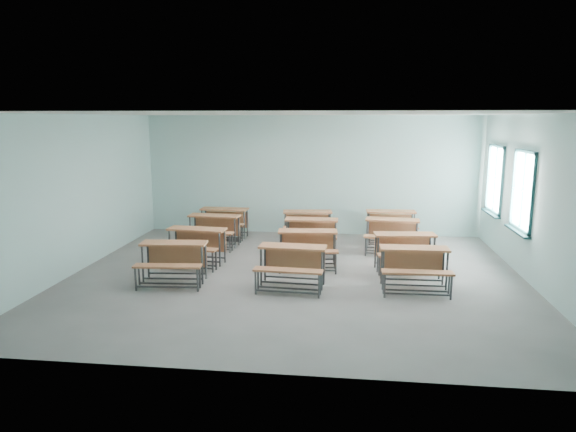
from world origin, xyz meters
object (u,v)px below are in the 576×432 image
object	(u,v)px
desk_unit_r1c1	(308,243)
desk_unit_r2c0	(213,226)
desk_unit_r3c0	(223,219)
desk_unit_r0c0	(173,257)
desk_unit_r2c2	(392,230)
desk_unit_r0c1	(292,261)
desk_unit_r3c1	(308,221)
desk_unit_r1c2	(406,247)
desk_unit_r0c2	(415,262)
desk_unit_r3c2	(391,221)
desk_unit_r1c0	(195,241)
desk_unit_r2c1	(311,230)

from	to	relation	value
desk_unit_r1c1	desk_unit_r2c0	size ratio (longest dim) A/B	1.01
desk_unit_r1c1	desk_unit_r3c0	xyz separation A→B (m)	(-2.42, 2.45, 0.00)
desk_unit_r0c0	desk_unit_r2c2	distance (m)	5.19
desk_unit_r0c1	desk_unit_r3c0	world-z (taller)	same
desk_unit_r2c2	desk_unit_r0c1	bearing A→B (deg)	-120.24
desk_unit_r1c1	desk_unit_r3c1	size ratio (longest dim) A/B	0.98
desk_unit_r1c1	desk_unit_r3c0	distance (m)	3.44
desk_unit_r1c2	desk_unit_r1c1	bearing A→B (deg)	172.31
desk_unit_r0c2	desk_unit_r3c2	size ratio (longest dim) A/B	0.99
desk_unit_r1c0	desk_unit_r3c0	size ratio (longest dim) A/B	1.03
desk_unit_r3c0	desk_unit_r0c2	bearing A→B (deg)	-37.20
desk_unit_r0c1	desk_unit_r0c2	size ratio (longest dim) A/B	1.03
desk_unit_r1c1	desk_unit_r3c1	distance (m)	2.33
desk_unit_r0c0	desk_unit_r3c2	world-z (taller)	same
desk_unit_r3c1	desk_unit_r3c2	size ratio (longest dim) A/B	1.05
desk_unit_r0c0	desk_unit_r2c1	world-z (taller)	same
desk_unit_r2c0	desk_unit_r2c2	distance (m)	4.31
desk_unit_r0c2	desk_unit_r2c2	world-z (taller)	same
desk_unit_r0c0	desk_unit_r0c1	world-z (taller)	same
desk_unit_r1c0	desk_unit_r0c2	bearing A→B (deg)	-8.87
desk_unit_r0c2	desk_unit_r2c1	size ratio (longest dim) A/B	1.01
desk_unit_r3c2	desk_unit_r1c0	bearing A→B (deg)	-150.71
desk_unit_r1c0	desk_unit_r3c0	distance (m)	2.52
desk_unit_r0c1	desk_unit_r3c1	world-z (taller)	same
desk_unit_r1c1	desk_unit_r2c2	size ratio (longest dim) A/B	1.00
desk_unit_r1c1	desk_unit_r2c0	xyz separation A→B (m)	(-2.45, 1.49, 0.00)
desk_unit_r0c1	desk_unit_r1c0	world-z (taller)	same
desk_unit_r3c0	desk_unit_r1c0	bearing A→B (deg)	-88.01
desk_unit_r2c1	desk_unit_r2c2	world-z (taller)	same
desk_unit_r1c1	desk_unit_r2c2	xyz separation A→B (m)	(1.87, 1.49, 0.00)
desk_unit_r0c2	desk_unit_r2c0	xyz separation A→B (m)	(-4.51, 2.71, 0.00)
desk_unit_r0c1	desk_unit_r2c1	world-z (taller)	same
desk_unit_r0c2	desk_unit_r1c1	size ratio (longest dim) A/B	0.96
desk_unit_r3c1	desk_unit_r2c2	bearing A→B (deg)	-29.27
desk_unit_r1c2	desk_unit_r2c1	world-z (taller)	same
desk_unit_r0c1	desk_unit_r0c0	bearing A→B (deg)	-176.76
desk_unit_r1c1	desk_unit_r1c0	bearing A→B (deg)	176.73
desk_unit_r0c1	desk_unit_r3c0	bearing A→B (deg)	123.88
desk_unit_r0c1	desk_unit_r1c1	xyz separation A→B (m)	(0.19, 1.37, 0.00)
desk_unit_r3c0	desk_unit_r1c2	bearing A→B (deg)	-27.52
desk_unit_r2c1	desk_unit_r3c1	xyz separation A→B (m)	(-0.17, 1.02, 0.00)
desk_unit_r1c0	desk_unit_r3c0	world-z (taller)	same
desk_unit_r0c2	desk_unit_r1c2	xyz separation A→B (m)	(-0.04, 1.15, 0.00)
desk_unit_r1c0	desk_unit_r2c0	distance (m)	1.56
desk_unit_r3c2	desk_unit_r2c2	bearing A→B (deg)	-95.72
desk_unit_r0c0	desk_unit_r1c2	bearing A→B (deg)	11.57
desk_unit_r2c2	desk_unit_r3c1	distance (m)	2.22
desk_unit_r2c2	desk_unit_r2c0	bearing A→B (deg)	-174.55
desk_unit_r2c1	desk_unit_r2c2	xyz separation A→B (m)	(1.89, 0.19, 0.00)
desk_unit_r1c0	desk_unit_r1c2	distance (m)	4.44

